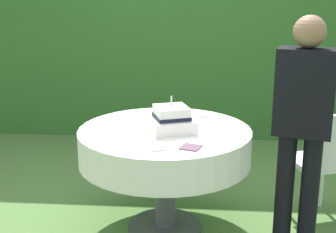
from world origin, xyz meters
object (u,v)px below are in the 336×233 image
at_px(serving_plate_near, 200,115).
at_px(wedding_cake, 172,120).
at_px(napkin_stack, 191,147).
at_px(cake_table, 165,147).
at_px(standing_person, 302,123).
at_px(garden_chair, 324,157).
at_px(serving_plate_far, 157,148).

bearing_deg(serving_plate_near, wedding_cake, -115.20).
bearing_deg(napkin_stack, cake_table, 117.46).
distance_m(napkin_stack, standing_person, 0.73).
relative_size(wedding_cake, garden_chair, 0.43).
xyz_separation_m(serving_plate_near, serving_plate_far, (-0.25, -0.80, 0.00)).
xyz_separation_m(serving_plate_near, standing_person, (0.66, -0.65, 0.15)).
height_order(cake_table, wedding_cake, wedding_cake).
bearing_deg(serving_plate_far, standing_person, 9.21).
xyz_separation_m(garden_chair, standing_person, (-0.28, -0.44, 0.39)).
bearing_deg(standing_person, napkin_stack, -171.28).
xyz_separation_m(cake_table, wedding_cake, (0.05, -0.03, 0.21)).
bearing_deg(cake_table, standing_person, -16.85).
height_order(wedding_cake, serving_plate_near, wedding_cake).
relative_size(cake_table, serving_plate_near, 9.23).
distance_m(wedding_cake, garden_chair, 1.19).
xyz_separation_m(cake_table, serving_plate_near, (0.24, 0.38, 0.14)).
height_order(serving_plate_far, standing_person, standing_person).
distance_m(serving_plate_near, serving_plate_far, 0.84).
height_order(serving_plate_near, standing_person, standing_person).
relative_size(cake_table, serving_plate_far, 12.23).
bearing_deg(serving_plate_near, serving_plate_far, -107.65).
bearing_deg(napkin_stack, serving_plate_near, 86.54).
relative_size(serving_plate_far, napkin_stack, 0.84).
bearing_deg(cake_table, serving_plate_near, 57.30).
bearing_deg(garden_chair, wedding_cake, -170.08).
bearing_deg(garden_chair, napkin_stack, -150.62).
distance_m(cake_table, napkin_stack, 0.45).
distance_m(wedding_cake, serving_plate_near, 0.46).
xyz_separation_m(cake_table, napkin_stack, (0.20, -0.38, 0.13)).
relative_size(serving_plate_near, napkin_stack, 1.11).
bearing_deg(serving_plate_near, cake_table, -122.70).
distance_m(napkin_stack, garden_chair, 1.15).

